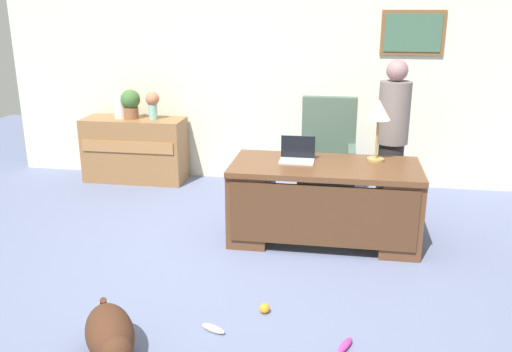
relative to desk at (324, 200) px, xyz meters
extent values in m
plane|color=slate|center=(-0.64, -0.75, -0.40)|extent=(12.00, 12.00, 0.00)
cube|color=beige|center=(-0.64, 1.85, 0.95)|extent=(7.00, 0.12, 2.70)
cube|color=brown|center=(0.87, 1.78, 1.44)|extent=(0.71, 0.03, 0.50)
cube|color=#3F644C|center=(0.87, 1.76, 1.44)|extent=(0.63, 0.01, 0.42)
cube|color=brown|center=(0.00, 0.03, 0.32)|extent=(1.73, 0.82, 0.05)
cube|color=brown|center=(-0.68, 0.03, -0.06)|extent=(0.36, 0.76, 0.69)
cube|color=brown|center=(0.68, 0.03, -0.06)|extent=(0.36, 0.76, 0.69)
cube|color=#4E2F1C|center=(0.00, -0.35, -0.02)|extent=(1.63, 0.04, 0.56)
cube|color=olive|center=(-2.44, 1.50, 0.00)|extent=(1.26, 0.48, 0.80)
cube|color=#A16F40|center=(-2.44, 1.26, 0.09)|extent=(1.16, 0.02, 0.14)
cube|color=#475B4C|center=(-0.01, 0.95, -0.03)|extent=(0.60, 0.58, 0.18)
cylinder|color=black|center=(-0.01, 0.95, -0.26)|extent=(0.10, 0.10, 0.28)
cylinder|color=black|center=(-0.01, 0.95, -0.38)|extent=(0.52, 0.52, 0.05)
cube|color=#475B4C|center=(-0.01, 1.19, 0.42)|extent=(0.60, 0.12, 0.72)
cube|color=#475B4C|center=(-0.27, 0.95, 0.17)|extent=(0.08, 0.50, 0.22)
cube|color=#475B4C|center=(0.25, 0.95, 0.17)|extent=(0.08, 0.50, 0.22)
cylinder|color=#262323|center=(0.65, 0.81, -0.01)|extent=(0.26, 0.26, 0.78)
cylinder|color=slate|center=(0.65, 0.81, 0.69)|extent=(0.32, 0.32, 0.63)
sphere|color=gray|center=(0.65, 0.81, 1.12)|extent=(0.22, 0.22, 0.22)
ellipsoid|color=#472819|center=(-1.25, -1.99, -0.25)|extent=(0.55, 0.64, 0.30)
cylinder|color=#472819|center=(-1.40, -1.75, -0.23)|extent=(0.12, 0.15, 0.21)
cube|color=#B2B5BA|center=(-0.27, 0.07, 0.35)|extent=(0.32, 0.22, 0.01)
cube|color=black|center=(-0.27, 0.17, 0.46)|extent=(0.32, 0.01, 0.21)
cylinder|color=#9E8447|center=(0.46, 0.23, 0.35)|extent=(0.16, 0.16, 0.02)
cylinder|color=#9E8447|center=(0.46, 0.23, 0.55)|extent=(0.02, 0.02, 0.37)
cone|color=silver|center=(0.46, 0.23, 0.82)|extent=(0.22, 0.22, 0.18)
cylinder|color=#80BEB1|center=(-2.17, 1.50, 0.49)|extent=(0.11, 0.11, 0.19)
sphere|color=#BB7152|center=(-2.17, 1.50, 0.65)|extent=(0.17, 0.17, 0.17)
cylinder|color=silver|center=(-2.60, 1.50, 0.55)|extent=(0.15, 0.15, 0.31)
cylinder|color=brown|center=(-2.46, 1.50, 0.47)|extent=(0.18, 0.18, 0.14)
sphere|color=#3F6A33|center=(-2.46, 1.50, 0.64)|extent=(0.24, 0.24, 0.24)
sphere|color=orange|center=(-0.36, -1.36, -0.37)|extent=(0.07, 0.07, 0.07)
ellipsoid|color=beige|center=(-0.67, -1.65, -0.38)|extent=(0.19, 0.12, 0.05)
ellipsoid|color=#D8338C|center=(0.23, -1.70, -0.38)|extent=(0.12, 0.19, 0.05)
camera|label=1|loc=(0.14, -4.76, 1.72)|focal=37.78mm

